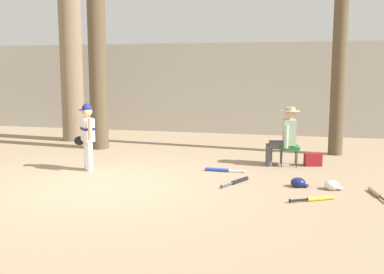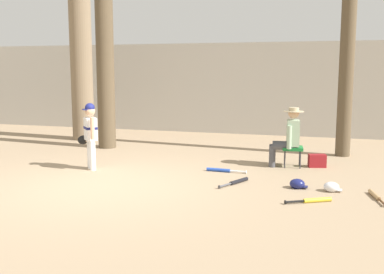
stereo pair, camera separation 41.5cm
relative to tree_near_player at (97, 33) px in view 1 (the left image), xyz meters
The scene contains 15 objects.
ground_plane 4.85m from the tree_near_player, 63.89° to the right, with size 60.00×60.00×0.00m, color #9E8466.
concrete_back_wall 4.21m from the tree_near_player, 63.99° to the left, with size 18.00×0.36×2.74m, color #ADA89E.
tree_near_player is the anchor object (origin of this frame).
tree_behind_spectator 5.68m from the tree_near_player, ahead, with size 0.50×0.50×5.43m.
young_ballplayer 3.27m from the tree_near_player, 69.92° to the right, with size 0.55×0.47×1.31m.
folding_stool 5.35m from the tree_near_player, 12.09° to the right, with size 0.44×0.44×0.41m.
seated_spectator 5.15m from the tree_near_player, 12.48° to the right, with size 0.67×0.54×1.20m.
handbag_beside_stool 5.87m from the tree_near_player, ahead, with size 0.34×0.18×0.26m, color maroon.
tree_far_left 1.81m from the tree_near_player, 140.37° to the left, with size 0.98×0.98×5.19m.
bat_yellow_trainer 6.82m from the tree_near_player, 33.84° to the right, with size 0.67×0.42×0.07m.
bat_blue_youth 4.78m from the tree_near_player, 28.91° to the right, with size 0.79×0.10×0.07m.
bat_black_composite 5.47m from the tree_near_player, 34.84° to the right, with size 0.39×0.74×0.07m.
bat_wood_tan 7.30m from the tree_near_player, 25.91° to the right, with size 0.21×0.79×0.07m.
batting_helmet_white 6.67m from the tree_near_player, 26.91° to the right, with size 0.29×0.23×0.17m.
batting_helmet_navy 6.22m from the tree_near_player, 28.99° to the right, with size 0.30×0.23×0.17m.
Camera 1 is at (3.23, -6.86, 1.95)m, focal length 42.99 mm.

